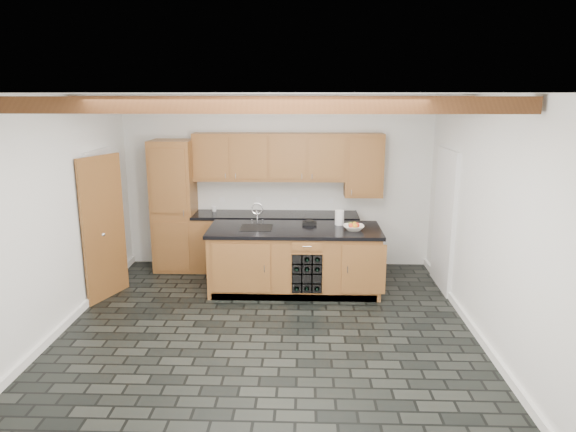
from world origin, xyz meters
The scene contains 10 objects.
ground centered at (0.00, 0.00, 0.00)m, with size 5.00×5.00×0.00m, color black.
room_shell centered at (-0.09, 0.53, 1.53)m, with size 5.01×5.00×5.00m.
back_cabinetry centered at (-0.38, 2.24, 0.98)m, with size 3.65×0.62×2.20m.
island centered at (0.31, 1.28, 0.46)m, with size 2.48×0.96×0.93m.
faucet centered at (-0.25, 1.33, 0.96)m, with size 0.45×0.40×0.34m.
kitchen_scale centered at (0.51, 1.50, 0.96)m, with size 0.21×0.14×0.06m.
fruit_bowl centered at (1.13, 1.21, 0.97)m, with size 0.29×0.29×0.07m, color silver.
fruit_cluster centered at (1.13, 1.21, 1.00)m, with size 0.16×0.17×0.07m.
paper_towel centered at (0.95, 1.52, 1.04)m, with size 0.13×0.13×0.21m, color white.
mug centered at (-1.03, 2.32, 0.98)m, with size 0.10×0.10×0.09m, color white.
Camera 1 is at (0.44, -5.79, 2.79)m, focal length 32.00 mm.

